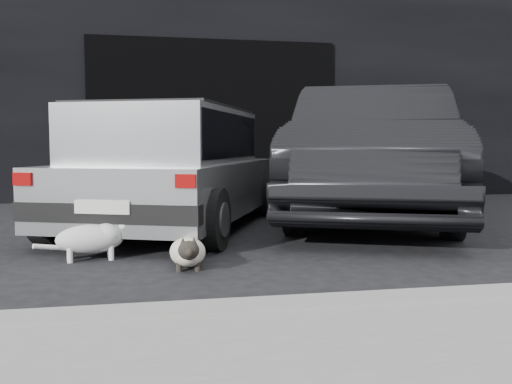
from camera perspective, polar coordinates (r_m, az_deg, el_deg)
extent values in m
plane|color=black|center=(5.39, -9.53, -4.97)|extent=(80.00, 80.00, 0.00)
cube|color=black|center=(11.48, -5.55, 12.71)|extent=(34.00, 4.00, 5.00)
cube|color=black|center=(9.38, -4.25, 7.15)|extent=(4.00, 0.10, 2.60)
cube|color=gray|center=(3.06, 11.55, -11.31)|extent=(18.00, 0.25, 0.12)
cube|color=#A7A9AC|center=(6.27, -8.03, 0.45)|extent=(2.77, 3.82, 0.56)
cube|color=#A7A9AC|center=(6.08, -8.65, 5.55)|extent=(2.16, 2.68, 0.56)
cube|color=black|center=(6.08, -8.65, 5.55)|extent=(2.13, 2.60, 0.45)
cube|color=black|center=(4.73, -14.74, -2.03)|extent=(1.51, 0.74, 0.16)
cube|color=black|center=(7.88, -4.01, 0.77)|extent=(1.51, 0.74, 0.16)
cube|color=silver|center=(4.65, -15.16, -1.48)|extent=(0.44, 0.19, 0.11)
cube|color=#8C0707|center=(4.98, -22.32, 1.21)|extent=(0.16, 0.09, 0.11)
cube|color=#8C0707|center=(4.38, -7.08, 1.09)|extent=(0.16, 0.09, 0.11)
cube|color=black|center=(6.09, -8.69, 8.28)|extent=(2.07, 2.46, 0.03)
cylinder|color=black|center=(5.47, -19.94, -2.20)|extent=(0.39, 0.57, 0.54)
cylinder|color=slate|center=(5.53, -20.89, -2.16)|extent=(0.13, 0.28, 0.30)
cylinder|color=black|center=(4.87, -4.39, -2.76)|extent=(0.39, 0.57, 0.54)
cylinder|color=slate|center=(4.84, -3.16, -2.79)|extent=(0.13, 0.28, 0.30)
cylinder|color=black|center=(7.68, -10.43, -0.08)|extent=(0.39, 0.57, 0.54)
cylinder|color=slate|center=(7.72, -11.17, -0.06)|extent=(0.13, 0.28, 0.30)
cylinder|color=black|center=(7.26, 0.83, -0.27)|extent=(0.39, 0.57, 0.54)
cylinder|color=slate|center=(7.24, 1.66, -0.29)|extent=(0.13, 0.28, 0.30)
imported|color=black|center=(7.07, 11.64, 3.93)|extent=(3.51, 5.22, 1.63)
ellipsoid|color=beige|center=(4.27, -6.86, -5.94)|extent=(0.29, 0.54, 0.20)
ellipsoid|color=beige|center=(4.14, -6.81, -5.95)|extent=(0.24, 0.24, 0.19)
ellipsoid|color=black|center=(3.99, -6.75, -5.81)|extent=(0.15, 0.14, 0.13)
sphere|color=black|center=(3.94, -6.72, -6.07)|extent=(0.06, 0.06, 0.06)
cone|color=black|center=(4.00, -6.22, -4.88)|extent=(0.05, 0.06, 0.07)
cone|color=black|center=(4.00, -7.32, -4.90)|extent=(0.05, 0.06, 0.07)
cylinder|color=black|center=(4.13, -5.86, -7.42)|extent=(0.04, 0.04, 0.07)
cylinder|color=black|center=(4.13, -7.70, -7.45)|extent=(0.04, 0.04, 0.07)
cylinder|color=black|center=(4.44, -6.06, -6.58)|extent=(0.04, 0.04, 0.07)
cylinder|color=black|center=(4.44, -7.77, -6.61)|extent=(0.04, 0.04, 0.07)
cylinder|color=black|center=(4.56, -6.97, -5.70)|extent=(0.12, 0.29, 0.09)
ellipsoid|color=silver|center=(4.67, -16.26, -4.53)|extent=(0.55, 0.33, 0.23)
ellipsoid|color=silver|center=(4.67, -14.67, -4.19)|extent=(0.25, 0.25, 0.19)
ellipsoid|color=white|center=(4.68, -13.02, -3.20)|extent=(0.15, 0.16, 0.13)
sphere|color=white|center=(4.68, -12.30, -3.26)|extent=(0.06, 0.06, 0.06)
cone|color=white|center=(4.70, -13.28, -2.40)|extent=(0.07, 0.06, 0.07)
cone|color=white|center=(4.63, -13.17, -2.51)|extent=(0.07, 0.06, 0.07)
cylinder|color=white|center=(4.76, -14.42, -5.54)|extent=(0.04, 0.04, 0.13)
cylinder|color=white|center=(4.63, -14.28, -5.82)|extent=(0.04, 0.04, 0.13)
cylinder|color=white|center=(4.74, -18.15, -5.66)|extent=(0.04, 0.04, 0.13)
cylinder|color=white|center=(4.62, -18.11, -5.95)|extent=(0.04, 0.04, 0.13)
cylinder|color=white|center=(4.67, -19.75, -5.23)|extent=(0.27, 0.17, 0.09)
ellipsoid|color=gray|center=(4.64, -17.43, -4.32)|extent=(0.21, 0.17, 0.09)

